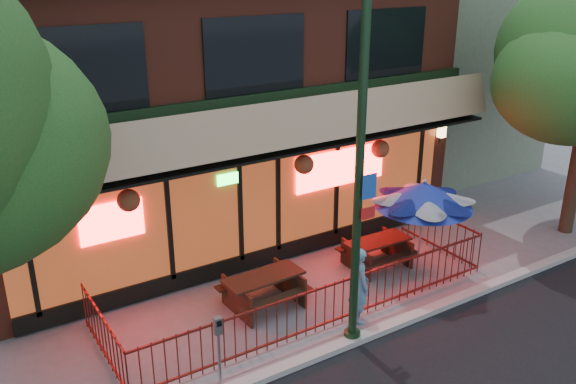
{
  "coord_description": "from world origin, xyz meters",
  "views": [
    {
      "loc": [
        -6.38,
        -8.15,
        6.92
      ],
      "look_at": [
        0.06,
        2.0,
        2.28
      ],
      "focal_mm": 38.0,
      "sensor_mm": 36.0,
      "label": 1
    }
  ],
  "objects_px": {
    "picnic_table_right": "(377,249)",
    "pedestrian": "(359,285)",
    "patio_umbrella": "(424,194)",
    "parking_meter_near": "(219,342)",
    "picnic_table_left": "(264,286)",
    "street_light": "(359,188)"
  },
  "relations": [
    {
      "from": "pedestrian",
      "to": "parking_meter_near",
      "type": "bearing_deg",
      "value": 111.45
    },
    {
      "from": "pedestrian",
      "to": "parking_meter_near",
      "type": "relative_size",
      "value": 1.1
    },
    {
      "from": "picnic_table_right",
      "to": "parking_meter_near",
      "type": "height_order",
      "value": "parking_meter_near"
    },
    {
      "from": "street_light",
      "to": "pedestrian",
      "type": "xyz_separation_m",
      "value": [
        0.53,
        0.5,
        -2.34
      ]
    },
    {
      "from": "picnic_table_left",
      "to": "pedestrian",
      "type": "height_order",
      "value": "pedestrian"
    },
    {
      "from": "picnic_table_left",
      "to": "patio_umbrella",
      "type": "bearing_deg",
      "value": -14.12
    },
    {
      "from": "street_light",
      "to": "picnic_table_left",
      "type": "bearing_deg",
      "value": 111.91
    },
    {
      "from": "picnic_table_left",
      "to": "parking_meter_near",
      "type": "xyz_separation_m",
      "value": [
        -2.01,
        -1.99,
        0.53
      ]
    },
    {
      "from": "pedestrian",
      "to": "parking_meter_near",
      "type": "xyz_separation_m",
      "value": [
        -3.35,
        -0.5,
        0.19
      ]
    },
    {
      "from": "street_light",
      "to": "pedestrian",
      "type": "height_order",
      "value": "street_light"
    },
    {
      "from": "picnic_table_left",
      "to": "patio_umbrella",
      "type": "relative_size",
      "value": 0.7
    },
    {
      "from": "patio_umbrella",
      "to": "pedestrian",
      "type": "xyz_separation_m",
      "value": [
        -2.21,
        -0.6,
        -1.28
      ]
    },
    {
      "from": "patio_umbrella",
      "to": "picnic_table_left",
      "type": "bearing_deg",
      "value": 165.88
    },
    {
      "from": "picnic_table_left",
      "to": "parking_meter_near",
      "type": "relative_size",
      "value": 1.17
    },
    {
      "from": "street_light",
      "to": "patio_umbrella",
      "type": "xyz_separation_m",
      "value": [
        2.74,
        1.1,
        -1.06
      ]
    },
    {
      "from": "pedestrian",
      "to": "parking_meter_near",
      "type": "height_order",
      "value": "pedestrian"
    },
    {
      "from": "picnic_table_right",
      "to": "patio_umbrella",
      "type": "bearing_deg",
      "value": -70.32
    },
    {
      "from": "picnic_table_right",
      "to": "parking_meter_near",
      "type": "bearing_deg",
      "value": -157.93
    },
    {
      "from": "street_light",
      "to": "picnic_table_right",
      "type": "relative_size",
      "value": 4.29
    },
    {
      "from": "street_light",
      "to": "parking_meter_near",
      "type": "distance_m",
      "value": 3.54
    },
    {
      "from": "picnic_table_right",
      "to": "pedestrian",
      "type": "bearing_deg",
      "value": -139.01
    },
    {
      "from": "picnic_table_right",
      "to": "pedestrian",
      "type": "relative_size",
      "value": 1.01
    }
  ]
}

